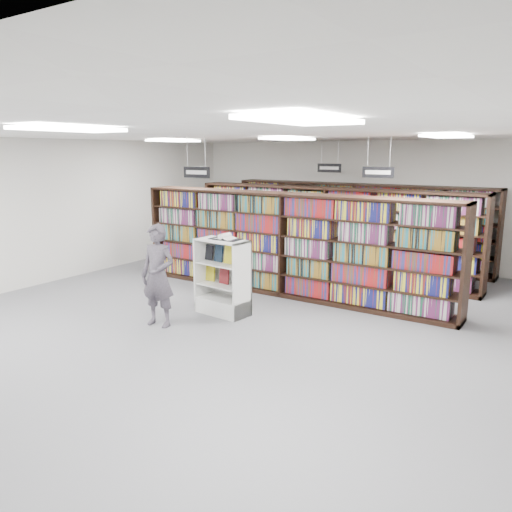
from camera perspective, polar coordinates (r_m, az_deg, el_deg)
The scene contains 18 objects.
floor at distance 8.85m, azimuth -3.12°, elevation -7.37°, with size 12.00×12.00×0.00m, color #58595E.
ceiling at distance 8.37m, azimuth -3.37°, elevation 13.81°, with size 10.00×12.00×0.10m, color white.
wall_back at distance 13.72m, azimuth 11.95°, elevation 6.08°, with size 10.00×0.10×3.20m, color silver.
wall_left at distance 12.11m, azimuth -22.68°, elevation 4.70°, with size 0.10×12.00×3.20m, color silver.
bookshelf_row_near at distance 10.21m, azimuth 3.50°, elevation 1.31°, with size 7.00×0.60×2.10m.
bookshelf_row_mid at distance 11.96m, azimuth 8.29°, elevation 2.75°, with size 7.00×0.60×2.10m.
bookshelf_row_far at distance 13.51m, azimuth 11.38°, elevation 3.67°, with size 7.00×0.60×2.10m.
aisle_sign_left at distance 10.09m, azimuth -6.81°, elevation 9.60°, with size 0.65×0.02×0.80m.
aisle_sign_right at distance 10.33m, azimuth 13.77°, elevation 9.39°, with size 0.65×0.02×0.80m.
aisle_sign_center at distance 12.94m, azimuth 8.37°, elevation 10.01°, with size 0.65×0.02×0.80m.
troffer_front_center at distance 6.23m, azimuth -20.57°, elevation 13.45°, with size 0.60×1.20×0.04m, color white.
troffer_front_right at distance 4.22m, azimuth 5.32°, elevation 15.27°, with size 0.60×1.20×0.04m, color white.
troffer_back_left at distance 11.83m, azimuth -9.40°, elevation 12.88°, with size 0.60×1.20×0.04m, color white.
troffer_back_center at distance 10.04m, azimuth 3.65°, elevation 13.23°, with size 0.60×1.20×0.04m, color white.
troffer_back_right at distance 8.94m, azimuth 21.02°, elevation 12.68°, with size 0.60×1.20×0.04m, color white.
endcap_display at distance 9.12m, azimuth -3.69°, elevation -3.74°, with size 1.03×0.58×1.38m.
open_book at distance 8.91m, azimuth -3.53°, elevation 2.12°, with size 0.56×0.33×0.13m.
shopper at distance 8.53m, azimuth -11.13°, elevation -2.22°, with size 0.63×0.42×1.74m, color #514B56.
Camera 1 is at (4.99, -6.71, 2.90)m, focal length 35.00 mm.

